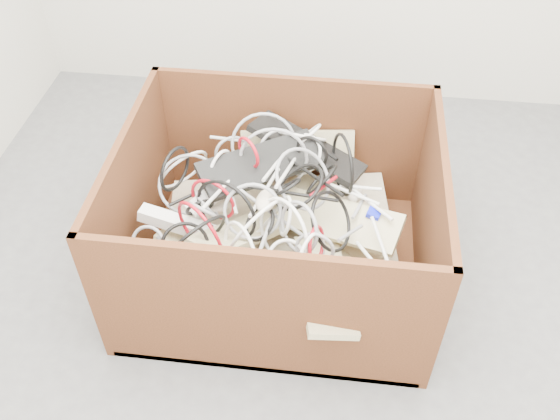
# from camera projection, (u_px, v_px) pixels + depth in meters

# --- Properties ---
(ground) EXTENTS (3.00, 3.00, 0.00)m
(ground) POSITION_uv_depth(u_px,v_px,m) (309.00, 324.00, 2.17)
(ground) COLOR #4A4A4C
(ground) RESTS_ON ground
(cardboard_box) EXTENTS (1.07, 0.89, 0.58)m
(cardboard_box) POSITION_uv_depth(u_px,v_px,m) (276.00, 242.00, 2.24)
(cardboard_box) COLOR #361D0D
(cardboard_box) RESTS_ON ground
(keyboard_pile) EXTENTS (0.85, 0.91, 0.35)m
(keyboard_pile) POSITION_uv_depth(u_px,v_px,m) (288.00, 216.00, 2.16)
(keyboard_pile) COLOR #BFB187
(keyboard_pile) RESTS_ON cardboard_box
(mice_scatter) EXTENTS (0.57, 0.54, 0.20)m
(mice_scatter) POSITION_uv_depth(u_px,v_px,m) (267.00, 202.00, 2.09)
(mice_scatter) COLOR #BAAB96
(mice_scatter) RESTS_ON keyboard_pile
(power_strip_left) EXTENTS (0.25, 0.28, 0.13)m
(power_strip_left) POSITION_uv_depth(u_px,v_px,m) (225.00, 184.00, 2.13)
(power_strip_left) COLOR white
(power_strip_left) RESTS_ON keyboard_pile
(power_strip_right) EXTENTS (0.29, 0.09, 0.09)m
(power_strip_right) POSITION_uv_depth(u_px,v_px,m) (179.00, 224.00, 2.07)
(power_strip_right) COLOR white
(power_strip_right) RESTS_ON keyboard_pile
(vga_plug) EXTENTS (0.06, 0.05, 0.03)m
(vga_plug) POSITION_uv_depth(u_px,v_px,m) (374.00, 214.00, 2.07)
(vga_plug) COLOR #0D17C6
(vga_plug) RESTS_ON keyboard_pile
(cable_tangle) EXTENTS (0.89, 0.81, 0.43)m
(cable_tangle) POSITION_uv_depth(u_px,v_px,m) (259.00, 197.00, 2.04)
(cable_tangle) COLOR #A80C18
(cable_tangle) RESTS_ON keyboard_pile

